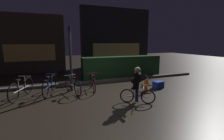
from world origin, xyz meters
The scene contains 14 objects.
ground_plane centered at (0.00, 0.00, 0.00)m, with size 40.00×40.00×0.00m, color #2D261E.
sidewalk_curb centered at (0.00, 2.20, 0.06)m, with size 12.00×0.24×0.12m, color #56544F.
hedge_row centered at (1.80, 3.10, 0.61)m, with size 4.80×0.70×1.21m, color #214723.
storefront_left centered at (-3.38, 6.50, 1.93)m, with size 4.37×0.54×3.87m.
storefront_right centered at (3.05, 7.20, 2.38)m, with size 5.89×0.54×4.79m.
street_post centered at (-1.39, 1.20, 1.34)m, with size 0.10×0.10×2.68m, color #2D2D33.
parked_bike_leftmost centered at (-3.23, 0.95, 0.35)m, with size 0.63×1.61×0.78m.
parked_bike_left_mid centered at (-2.26, 1.10, 0.36)m, with size 0.58×1.64×0.78m.
parked_bike_center_left centered at (-1.39, 0.87, 0.33)m, with size 0.53×1.51×0.72m.
parked_bike_center_right centered at (-0.53, 1.06, 0.32)m, with size 0.46×1.51×0.70m.
traffic_cone_near centered at (1.40, -0.10, 0.26)m, with size 0.36×0.36×0.53m.
traffic_cone_far centered at (2.08, 0.89, 0.24)m, with size 0.36×0.36×0.50m.
blue_crate centered at (2.33, 0.30, 0.15)m, with size 0.44×0.32×0.30m, color #193DB7.
cyclist centered at (0.49, -1.00, 0.63)m, with size 1.04×0.70×1.25m.
Camera 1 is at (-2.15, -5.63, 2.05)m, focal length 26.06 mm.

